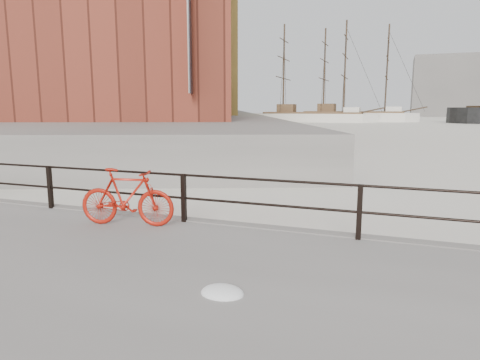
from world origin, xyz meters
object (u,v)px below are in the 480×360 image
Objects in this scene: schooner_mid at (353,121)px; schooner_left at (312,122)px; bicycle at (127,197)px; workboat_near at (135,134)px; workboat_far at (156,129)px.

schooner_left is at bearing -137.91° from schooner_mid.
schooner_left reaches higher than bicycle.
schooner_mid is 2.11× the size of workboat_near.
schooner_mid is 9.22m from schooner_left.
workboat_far reaches higher than bicycle.
workboat_near is at bearing -98.83° from workboat_far.
schooner_mid reaches higher than workboat_near.
bicycle is 75.79m from schooner_left.
workboat_near is 11.41m from workboat_far.
workboat_far is at bearing 108.91° from bicycle.
schooner_mid is 2.15× the size of workboat_far.
schooner_left is 2.08× the size of workboat_far.
bicycle is 0.07× the size of schooner_mid.
bicycle is at bearing -82.97° from schooner_left.
workboat_far is at bearing 81.55° from workboat_near.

